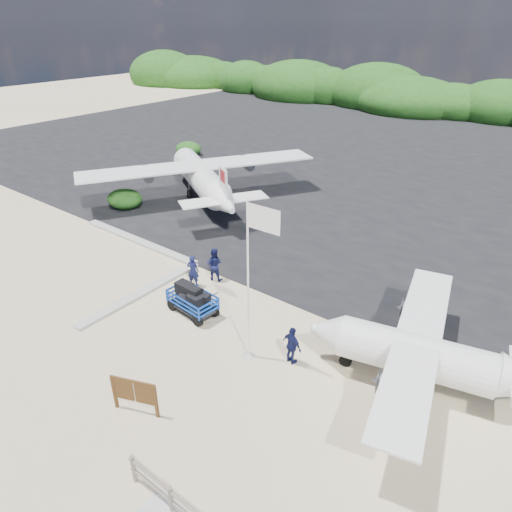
{
  "coord_description": "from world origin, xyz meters",
  "views": [
    {
      "loc": [
        10.79,
        -9.56,
        11.57
      ],
      "look_at": [
        -0.14,
        4.6,
        2.12
      ],
      "focal_mm": 32.0,
      "sensor_mm": 36.0,
      "label": 1
    }
  ],
  "objects_px": {
    "signboard": "(137,412)",
    "crew_c": "(292,346)",
    "flagpole": "(249,356)",
    "crew_a": "(193,271)",
    "aircraft_small": "(351,136)",
    "baggage_cart": "(193,313)",
    "crew_b": "(214,264)"
  },
  "relations": [
    {
      "from": "signboard",
      "to": "crew_a",
      "type": "bearing_deg",
      "value": 99.61
    },
    {
      "from": "crew_a",
      "to": "crew_c",
      "type": "bearing_deg",
      "value": 142.13
    },
    {
      "from": "baggage_cart",
      "to": "signboard",
      "type": "xyz_separation_m",
      "value": [
        2.53,
        -5.18,
        0.0
      ]
    },
    {
      "from": "crew_b",
      "to": "crew_c",
      "type": "xyz_separation_m",
      "value": [
        6.41,
        -2.78,
        -0.06
      ]
    },
    {
      "from": "baggage_cart",
      "to": "crew_c",
      "type": "bearing_deg",
      "value": 4.64
    },
    {
      "from": "baggage_cart",
      "to": "flagpole",
      "type": "distance_m",
      "value": 3.79
    },
    {
      "from": "signboard",
      "to": "baggage_cart",
      "type": "bearing_deg",
      "value": 94.48
    },
    {
      "from": "aircraft_small",
      "to": "baggage_cart",
      "type": "bearing_deg",
      "value": 93.52
    },
    {
      "from": "crew_a",
      "to": "crew_c",
      "type": "distance_m",
      "value": 7.05
    },
    {
      "from": "baggage_cart",
      "to": "crew_b",
      "type": "height_order",
      "value": "crew_b"
    },
    {
      "from": "baggage_cart",
      "to": "flagpole",
      "type": "height_order",
      "value": "flagpole"
    },
    {
      "from": "signboard",
      "to": "aircraft_small",
      "type": "relative_size",
      "value": 0.21
    },
    {
      "from": "flagpole",
      "to": "signboard",
      "type": "relative_size",
      "value": 3.76
    },
    {
      "from": "signboard",
      "to": "crew_c",
      "type": "xyz_separation_m",
      "value": [
        2.67,
        5.13,
        0.79
      ]
    },
    {
      "from": "aircraft_small",
      "to": "crew_c",
      "type": "bearing_deg",
      "value": 101.17
    },
    {
      "from": "aircraft_small",
      "to": "flagpole",
      "type": "bearing_deg",
      "value": 98.66
    },
    {
      "from": "flagpole",
      "to": "signboard",
      "type": "xyz_separation_m",
      "value": [
        -1.18,
        -4.42,
        0.0
      ]
    },
    {
      "from": "crew_a",
      "to": "flagpole",
      "type": "bearing_deg",
      "value": 131.79
    },
    {
      "from": "crew_a",
      "to": "aircraft_small",
      "type": "height_order",
      "value": "crew_a"
    },
    {
      "from": "crew_c",
      "to": "signboard",
      "type": "bearing_deg",
      "value": 75.69
    },
    {
      "from": "crew_c",
      "to": "aircraft_small",
      "type": "height_order",
      "value": "crew_c"
    },
    {
      "from": "flagpole",
      "to": "baggage_cart",
      "type": "bearing_deg",
      "value": 168.45
    },
    {
      "from": "signboard",
      "to": "aircraft_small",
      "type": "height_order",
      "value": "aircraft_small"
    },
    {
      "from": "flagpole",
      "to": "crew_a",
      "type": "height_order",
      "value": "flagpole"
    },
    {
      "from": "flagpole",
      "to": "crew_c",
      "type": "xyz_separation_m",
      "value": [
        1.49,
        0.71,
        0.79
      ]
    },
    {
      "from": "baggage_cart",
      "to": "flagpole",
      "type": "relative_size",
      "value": 0.37
    },
    {
      "from": "signboard",
      "to": "crew_b",
      "type": "bearing_deg",
      "value": 93.76
    },
    {
      "from": "flagpole",
      "to": "crew_a",
      "type": "bearing_deg",
      "value": 155.35
    },
    {
      "from": "baggage_cart",
      "to": "crew_b",
      "type": "xyz_separation_m",
      "value": [
        -1.21,
        2.73,
        0.85
      ]
    },
    {
      "from": "signboard",
      "to": "crew_c",
      "type": "height_order",
      "value": "crew_c"
    },
    {
      "from": "baggage_cart",
      "to": "signboard",
      "type": "height_order",
      "value": "signboard"
    },
    {
      "from": "baggage_cart",
      "to": "crew_c",
      "type": "xyz_separation_m",
      "value": [
        5.2,
        -0.05,
        0.79
      ]
    }
  ]
}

